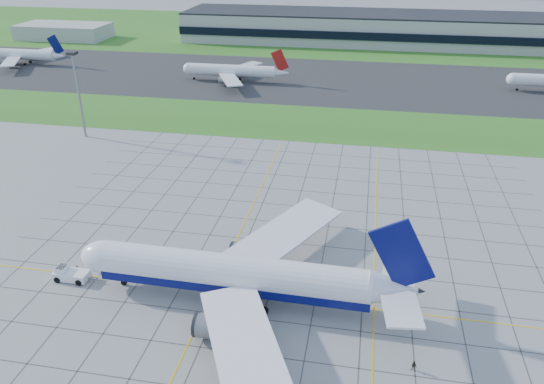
# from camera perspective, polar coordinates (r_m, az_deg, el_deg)

# --- Properties ---
(ground) EXTENTS (1400.00, 1400.00, 0.00)m
(ground) POSITION_cam_1_polar(r_m,az_deg,el_deg) (95.24, -0.11, -10.48)
(ground) COLOR #999A94
(ground) RESTS_ON ground
(grass_median) EXTENTS (700.00, 35.00, 0.04)m
(grass_median) POSITION_cam_1_polar(r_m,az_deg,el_deg) (174.93, 5.40, 7.35)
(grass_median) COLOR #376B1E
(grass_median) RESTS_ON ground
(asphalt_taxiway) EXTENTS (700.00, 75.00, 0.04)m
(asphalt_taxiway) POSITION_cam_1_polar(r_m,az_deg,el_deg) (227.44, 6.81, 11.83)
(asphalt_taxiway) COLOR #383838
(asphalt_taxiway) RESTS_ON ground
(grass_far) EXTENTS (700.00, 145.00, 0.04)m
(grass_far) POSITION_cam_1_polar(r_m,az_deg,el_deg) (334.88, 8.34, 16.50)
(grass_far) COLOR #376B1E
(grass_far) RESTS_ON ground
(apron_markings) EXTENTS (120.00, 130.00, 0.03)m
(apron_markings) POSITION_cam_1_polar(r_m,az_deg,el_deg) (104.09, 1.26, -6.88)
(apron_markings) COLOR #474744
(apron_markings) RESTS_ON ground
(terminal) EXTENTS (260.00, 43.00, 15.80)m
(terminal) POSITION_cam_1_polar(r_m,az_deg,el_deg) (309.58, 15.89, 16.47)
(terminal) COLOR #B7B7B2
(terminal) RESTS_ON ground
(service_block) EXTENTS (50.00, 25.00, 8.00)m
(service_block) POSITION_cam_1_polar(r_m,az_deg,el_deg) (337.91, -21.46, 15.80)
(service_block) COLOR #B7B7B2
(service_block) RESTS_ON ground
(light_mast) EXTENTS (2.50, 2.50, 25.60)m
(light_mast) POSITION_cam_1_polar(r_m,az_deg,el_deg) (168.14, -20.22, 10.81)
(light_mast) COLOR gray
(light_mast) RESTS_ON ground
(airliner) EXTENTS (60.08, 60.90, 18.92)m
(airliner) POSITION_cam_1_polar(r_m,az_deg,el_deg) (90.30, -3.90, -8.83)
(airliner) COLOR white
(airliner) RESTS_ON ground
(pushback_tug) EXTENTS (9.28, 3.34, 2.58)m
(pushback_tug) POSITION_cam_1_polar(r_m,az_deg,el_deg) (103.85, -20.92, -8.23)
(pushback_tug) COLOR white
(pushback_tug) RESTS_ON ground
(crew_near) EXTENTS (0.81, 0.80, 1.89)m
(crew_near) POSITION_cam_1_polar(r_m,az_deg,el_deg) (104.74, -20.16, -7.90)
(crew_near) COLOR black
(crew_near) RESTS_ON ground
(crew_far) EXTENTS (1.02, 0.91, 1.71)m
(crew_far) POSITION_cam_1_polar(r_m,az_deg,el_deg) (82.78, 15.01, -17.68)
(crew_far) COLOR #29251B
(crew_far) RESTS_ON ground
(distant_jet_0) EXTENTS (39.52, 42.66, 14.08)m
(distant_jet_0) POSITION_cam_1_polar(r_m,az_deg,el_deg) (279.30, -25.35, 13.24)
(distant_jet_0) COLOR white
(distant_jet_0) RESTS_ON ground
(distant_jet_1) EXTENTS (42.27, 42.66, 14.08)m
(distant_jet_1) POSITION_cam_1_polar(r_m,az_deg,el_deg) (224.08, -4.26, 12.89)
(distant_jet_1) COLOR white
(distant_jet_1) RESTS_ON ground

